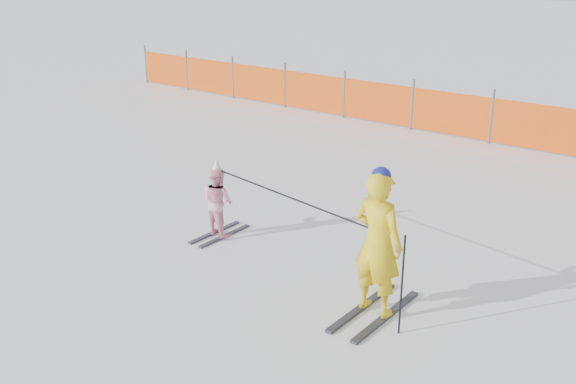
# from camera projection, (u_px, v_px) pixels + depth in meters

# --- Properties ---
(ground) EXTENTS (120.00, 120.00, 0.00)m
(ground) POSITION_uv_depth(u_px,v_px,m) (265.00, 270.00, 8.75)
(ground) COLOR white
(ground) RESTS_ON ground
(adult) EXTENTS (0.67, 1.43, 1.85)m
(adult) POSITION_uv_depth(u_px,v_px,m) (378.00, 243.00, 7.39)
(adult) COLOR black
(adult) RESTS_ON ground
(child) EXTENTS (0.56, 1.06, 1.24)m
(child) POSITION_uv_depth(u_px,v_px,m) (218.00, 201.00, 9.67)
(child) COLOR black
(child) RESTS_ON ground
(ski_poles) EXTENTS (3.41, 0.69, 1.22)m
(ski_poles) POSITION_uv_depth(u_px,v_px,m) (318.00, 220.00, 8.02)
(ski_poles) COLOR black
(ski_poles) RESTS_ON ground
(safety_fence) EXTENTS (16.55, 0.06, 1.25)m
(safety_fence) POSITION_uv_depth(u_px,v_px,m) (352.00, 98.00, 16.70)
(safety_fence) COLOR #595960
(safety_fence) RESTS_ON ground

